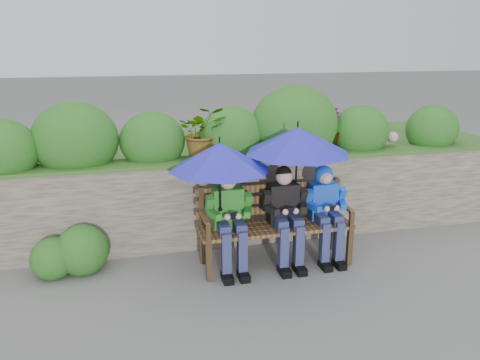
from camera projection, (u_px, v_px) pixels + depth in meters
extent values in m
plane|color=slate|center=(242.00, 268.00, 4.96)|extent=(60.00, 60.00, 0.00)
cube|color=#534F4C|center=(227.00, 201.00, 5.52)|extent=(8.00, 0.40, 1.00)
cube|color=#2E6421|center=(227.00, 159.00, 5.37)|extent=(8.00, 0.42, 0.04)
cube|color=#2E6421|center=(210.00, 176.00, 6.64)|extent=(8.00, 2.00, 0.96)
ellipsoid|color=#285F20|center=(2.00, 151.00, 4.85)|extent=(0.74, 0.59, 0.67)
ellipsoid|color=#285F20|center=(75.00, 140.00, 5.11)|extent=(0.93, 0.74, 0.84)
ellipsoid|color=#285F20|center=(153.00, 141.00, 5.33)|extent=(0.74, 0.60, 0.67)
ellipsoid|color=#285F20|center=(231.00, 136.00, 5.53)|extent=(0.78, 0.62, 0.70)
ellipsoid|color=#285F20|center=(294.00, 126.00, 5.68)|extent=(1.08, 0.87, 0.98)
ellipsoid|color=#285F20|center=(360.00, 132.00, 5.86)|extent=(0.74, 0.59, 0.67)
ellipsoid|color=#285F20|center=(432.00, 129.00, 6.10)|extent=(0.71, 0.56, 0.63)
sphere|color=#C77F9D|center=(55.00, 154.00, 5.01)|extent=(0.14, 0.14, 0.14)
sphere|color=#C77F9D|center=(249.00, 144.00, 5.49)|extent=(0.14, 0.14, 0.14)
sphere|color=#C77F9D|center=(393.00, 137.00, 5.91)|extent=(0.14, 0.14, 0.14)
imported|color=#285F20|center=(202.00, 132.00, 5.32)|extent=(0.53, 0.46, 0.59)
imported|color=#285F20|center=(328.00, 128.00, 5.67)|extent=(0.30, 0.30, 0.54)
sphere|color=#285F20|center=(82.00, 250.00, 4.86)|extent=(0.54, 0.54, 0.54)
sphere|color=#285F20|center=(53.00, 259.00, 4.76)|extent=(0.44, 0.44, 0.44)
cube|color=#382818|center=(209.00, 262.00, 4.64)|extent=(0.05, 0.05, 0.41)
cube|color=#382818|center=(202.00, 246.00, 5.02)|extent=(0.05, 0.05, 0.41)
cube|color=#382818|center=(349.00, 247.00, 4.99)|extent=(0.05, 0.05, 0.41)
cube|color=#382818|center=(333.00, 233.00, 5.37)|extent=(0.05, 0.05, 0.41)
cube|color=#462C20|center=(281.00, 233.00, 4.78)|extent=(1.63, 0.09, 0.04)
cube|color=#462C20|center=(278.00, 229.00, 4.89)|extent=(1.63, 0.09, 0.04)
cube|color=#462C20|center=(274.00, 225.00, 5.00)|extent=(1.63, 0.09, 0.04)
cube|color=#462C20|center=(271.00, 221.00, 5.11)|extent=(1.63, 0.09, 0.04)
cube|color=#382818|center=(201.00, 207.00, 4.92)|extent=(0.05, 0.05, 0.45)
cube|color=#462C20|center=(205.00, 217.00, 4.72)|extent=(0.05, 0.42, 0.04)
cube|color=#382818|center=(208.00, 234.00, 4.56)|extent=(0.05, 0.05, 0.20)
cube|color=#382818|center=(335.00, 197.00, 5.26)|extent=(0.05, 0.05, 0.45)
cube|color=#462C20|center=(343.00, 205.00, 5.06)|extent=(0.05, 0.42, 0.04)
cube|color=#382818|center=(351.00, 221.00, 4.90)|extent=(0.05, 0.05, 0.20)
cube|color=#462C20|center=(270.00, 209.00, 5.12)|extent=(1.63, 0.03, 0.08)
cube|color=#462C20|center=(270.00, 198.00, 5.09)|extent=(1.63, 0.03, 0.08)
cube|color=#462C20|center=(270.00, 187.00, 5.05)|extent=(1.63, 0.03, 0.08)
cube|color=#24591B|center=(228.00, 207.00, 4.86)|extent=(0.31, 0.19, 0.43)
sphere|color=#C9A394|center=(228.00, 181.00, 4.76)|extent=(0.18, 0.18, 0.18)
sphere|color=tan|center=(228.00, 178.00, 4.76)|extent=(0.17, 0.17, 0.17)
cube|color=#20244D|center=(223.00, 227.00, 4.75)|extent=(0.11, 0.30, 0.11)
cube|color=#20244D|center=(226.00, 256.00, 4.68)|extent=(0.09, 0.10, 0.50)
cube|color=black|center=(227.00, 278.00, 4.69)|extent=(0.10, 0.20, 0.07)
cube|color=#20244D|center=(239.00, 226.00, 4.78)|extent=(0.11, 0.30, 0.11)
cube|color=#20244D|center=(242.00, 254.00, 4.72)|extent=(0.09, 0.10, 0.50)
cube|color=black|center=(243.00, 276.00, 4.72)|extent=(0.10, 0.20, 0.07)
cube|color=#24591B|center=(209.00, 205.00, 4.75)|extent=(0.07, 0.17, 0.24)
cube|color=#24591B|center=(214.00, 215.00, 4.67)|extent=(0.12, 0.20, 0.06)
sphere|color=#C9A394|center=(227.00, 217.00, 4.61)|extent=(0.06, 0.06, 0.06)
cube|color=#24591B|center=(247.00, 202.00, 4.84)|extent=(0.07, 0.17, 0.24)
cube|color=#24591B|center=(248.00, 212.00, 4.74)|extent=(0.12, 0.20, 0.06)
sphere|color=#C9A394|center=(238.00, 216.00, 4.64)|extent=(0.06, 0.06, 0.06)
cube|color=black|center=(233.00, 216.00, 4.62)|extent=(0.06, 0.07, 0.09)
cube|color=black|center=(283.00, 203.00, 4.99)|extent=(0.32, 0.19, 0.43)
sphere|color=#C9A394|center=(284.00, 177.00, 4.89)|extent=(0.18, 0.18, 0.18)
sphere|color=black|center=(284.00, 174.00, 4.89)|extent=(0.17, 0.17, 0.17)
cube|color=#20244D|center=(279.00, 222.00, 4.88)|extent=(0.11, 0.30, 0.11)
cube|color=#20244D|center=(283.00, 250.00, 4.81)|extent=(0.09, 0.10, 0.50)
cube|color=black|center=(284.00, 271.00, 4.82)|extent=(0.10, 0.20, 0.07)
cube|color=#20244D|center=(294.00, 221.00, 4.92)|extent=(0.11, 0.30, 0.11)
cube|color=#20244D|center=(299.00, 248.00, 4.85)|extent=(0.09, 0.10, 0.50)
cube|color=black|center=(300.00, 269.00, 4.86)|extent=(0.10, 0.20, 0.07)
cube|color=black|center=(266.00, 201.00, 4.89)|extent=(0.07, 0.17, 0.24)
cube|color=black|center=(272.00, 210.00, 4.80)|extent=(0.12, 0.20, 0.07)
sphere|color=#C9A394|center=(285.00, 212.00, 4.75)|extent=(0.07, 0.07, 0.07)
cube|color=black|center=(302.00, 198.00, 4.98)|extent=(0.07, 0.17, 0.24)
cube|color=black|center=(303.00, 207.00, 4.88)|extent=(0.12, 0.20, 0.07)
sphere|color=#C9A394|center=(296.00, 211.00, 4.77)|extent=(0.07, 0.07, 0.07)
cube|color=black|center=(291.00, 211.00, 4.75)|extent=(0.06, 0.07, 0.09)
cube|color=#0043BB|center=(323.00, 200.00, 5.10)|extent=(0.30, 0.18, 0.41)
sphere|color=#C9A394|center=(325.00, 176.00, 5.00)|extent=(0.17, 0.17, 0.17)
sphere|color=#0043BB|center=(324.00, 175.00, 5.03)|extent=(0.21, 0.21, 0.21)
sphere|color=#C9A394|center=(326.00, 178.00, 4.97)|extent=(0.13, 0.13, 0.13)
cube|color=#20244D|center=(320.00, 218.00, 4.99)|extent=(0.11, 0.28, 0.11)
cube|color=#20244D|center=(324.00, 245.00, 4.93)|extent=(0.09, 0.10, 0.50)
cube|color=black|center=(325.00, 266.00, 4.94)|extent=(0.10, 0.19, 0.07)
cube|color=#20244D|center=(334.00, 217.00, 5.03)|extent=(0.11, 0.28, 0.11)
cube|color=#20244D|center=(338.00, 244.00, 4.97)|extent=(0.09, 0.10, 0.50)
cube|color=black|center=(339.00, 264.00, 4.98)|extent=(0.10, 0.19, 0.07)
cube|color=#0043BB|center=(308.00, 198.00, 5.00)|extent=(0.07, 0.16, 0.23)
cube|color=#0043BB|center=(314.00, 207.00, 4.92)|extent=(0.11, 0.19, 0.06)
sphere|color=#C9A394|center=(327.00, 209.00, 4.87)|extent=(0.06, 0.06, 0.06)
cube|color=#0043BB|center=(341.00, 196.00, 5.08)|extent=(0.07, 0.16, 0.23)
cube|color=#0043BB|center=(343.00, 205.00, 4.99)|extent=(0.11, 0.19, 0.06)
sphere|color=#C9A394|center=(336.00, 208.00, 4.89)|extent=(0.06, 0.06, 0.06)
cube|color=black|center=(332.00, 208.00, 4.87)|extent=(0.06, 0.07, 0.09)
cone|color=#201FC1|center=(220.00, 156.00, 4.56)|extent=(1.02, 1.02, 0.27)
cylinder|color=black|center=(219.00, 140.00, 4.52)|extent=(0.02, 0.02, 0.06)
cylinder|color=black|center=(220.00, 183.00, 4.64)|extent=(0.02, 0.02, 0.55)
sphere|color=black|center=(220.00, 209.00, 4.72)|extent=(0.04, 0.04, 0.04)
cone|color=#201FC1|center=(297.00, 140.00, 4.80)|extent=(1.11, 1.11, 0.28)
cylinder|color=black|center=(298.00, 124.00, 4.75)|extent=(0.02, 0.02, 0.06)
cylinder|color=black|center=(296.00, 170.00, 4.89)|extent=(0.02, 0.02, 0.63)
sphere|color=black|center=(295.00, 199.00, 4.98)|extent=(0.04, 0.04, 0.04)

